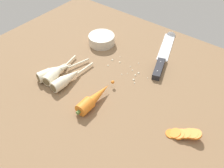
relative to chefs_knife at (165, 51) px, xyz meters
The scene contains 9 objects.
ground_plane 27.71cm from the chefs_knife, 99.34° to the right, with size 120.00×90.00×4.00cm, color brown.
chefs_knife is the anchor object (origin of this frame).
whole_carrot 39.13cm from the chefs_knife, 96.51° to the right, with size 4.51×18.39×4.20cm.
parsnip_front 44.34cm from the chefs_knife, 123.73° to the right, with size 8.05×20.58×4.00cm.
parsnip_mid_left 44.18cm from the chefs_knife, 122.79° to the right, with size 6.05×18.32×4.00cm.
parsnip_mid_right 41.54cm from the chefs_knife, 116.14° to the right, with size 4.39×19.46×4.00cm.
carrot_slice_stack 40.87cm from the chefs_knife, 53.17° to the right, with size 9.47×6.13×3.85cm.
prep_bowl 26.78cm from the chefs_knife, 156.40° to the right, with size 11.00×11.00×4.00cm.
mince_crumbs 19.32cm from the chefs_knife, 107.38° to the right, with size 17.30×10.84×0.86cm.
Camera 1 is at (38.60, -51.49, 61.03)cm, focal length 40.00 mm.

